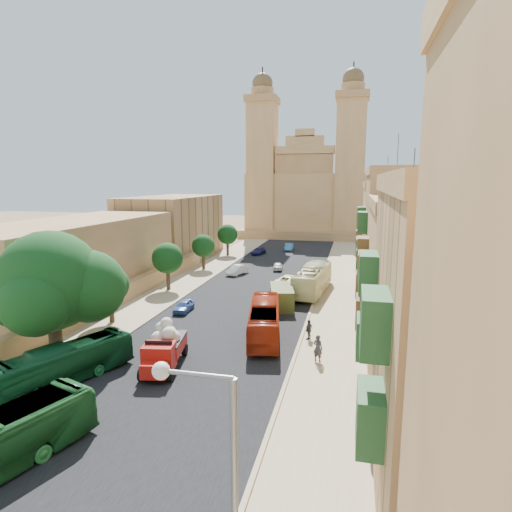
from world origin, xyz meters
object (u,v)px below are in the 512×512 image
at_px(church, 307,194).
at_px(car_dkblue, 259,251).
at_px(bus_red_east, 264,320).
at_px(street_tree_c, 203,246).
at_px(red_truck, 164,347).
at_px(street_tree_d, 228,235).
at_px(pedestrian_a, 318,348).
at_px(pedestrian_c, 309,330).
at_px(olive_pickup, 282,297).
at_px(car_white_a, 237,270).
at_px(street_tree_a, 110,285).
at_px(car_blue_a, 184,306).
at_px(bus_green_north, 65,363).
at_px(streetlamp, 216,484).
at_px(car_white_b, 278,266).
at_px(bus_cream_east, 313,279).
at_px(ficus_tree, 52,284).
at_px(car_cream, 290,280).
at_px(car_blue_b, 289,247).
at_px(street_tree_b, 167,258).

height_order(church, car_dkblue, church).
xyz_separation_m(bus_red_east, car_dkblue, (-9.00, 38.14, -0.79)).
height_order(street_tree_c, red_truck, street_tree_c).
xyz_separation_m(street_tree_d, bus_red_east, (14.00, -36.40, -2.14)).
bearing_deg(pedestrian_a, pedestrian_c, -52.73).
height_order(olive_pickup, car_white_a, olive_pickup).
relative_size(street_tree_a, red_truck, 0.88).
bearing_deg(car_blue_a, bus_green_north, -97.41).
distance_m(streetlamp, olive_pickup, 32.49).
bearing_deg(streetlamp, car_dkblue, 101.65).
height_order(olive_pickup, car_white_b, olive_pickup).
bearing_deg(bus_cream_east, car_white_b, -56.69).
xyz_separation_m(ficus_tree, car_blue_a, (4.48, 12.36, -4.86)).
bearing_deg(olive_pickup, red_truck, -109.09).
height_order(car_dkblue, pedestrian_c, pedestrian_c).
relative_size(bus_red_east, car_white_b, 3.05).
bearing_deg(pedestrian_a, car_cream, -53.54).
bearing_deg(olive_pickup, car_blue_b, 97.36).
relative_size(street_tree_d, car_cream, 1.04).
height_order(street_tree_a, street_tree_b, street_tree_b).
bearing_deg(street_tree_a, bus_red_east, -1.65).
bearing_deg(bus_cream_east, bus_red_east, 85.88).
relative_size(olive_pickup, bus_cream_east, 0.49).
bearing_deg(ficus_tree, bus_green_north, -45.84).
distance_m(olive_pickup, car_cream, 8.76).
relative_size(bus_red_east, car_white_a, 2.55).
bearing_deg(car_blue_b, red_truck, -95.22).
bearing_deg(red_truck, car_dkblue, 94.53).
bearing_deg(pedestrian_a, street_tree_d, -42.25).
height_order(street_tree_a, car_dkblue, street_tree_a).
height_order(streetlamp, car_blue_a, streetlamp).
bearing_deg(car_blue_a, olive_pickup, 20.55).
height_order(olive_pickup, bus_red_east, bus_red_east).
xyz_separation_m(street_tree_a, car_white_a, (5.69, 21.47, -2.78)).
bearing_deg(street_tree_d, pedestrian_a, -65.20).
bearing_deg(bus_cream_east, pedestrian_a, 102.10).
relative_size(red_truck, bus_red_east, 0.59).
height_order(street_tree_b, pedestrian_c, street_tree_b).
bearing_deg(street_tree_c, street_tree_d, 90.00).
xyz_separation_m(ficus_tree, bus_red_east, (13.42, 7.59, -4.05)).
relative_size(bus_cream_east, pedestrian_a, 5.67).
relative_size(car_cream, car_dkblue, 1.26).
xyz_separation_m(street_tree_a, bus_green_north, (3.50, -11.00, -2.20)).
bearing_deg(street_tree_b, pedestrian_c, -34.96).
height_order(ficus_tree, bus_red_east, ficus_tree).
bearing_deg(car_blue_a, pedestrian_a, -34.33).
bearing_deg(street_tree_b, streetlamp, -63.79).
distance_m(pedestrian_a, pedestrian_c, 4.19).
height_order(street_tree_c, car_white_b, street_tree_c).
bearing_deg(bus_green_north, red_truck, 57.81).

